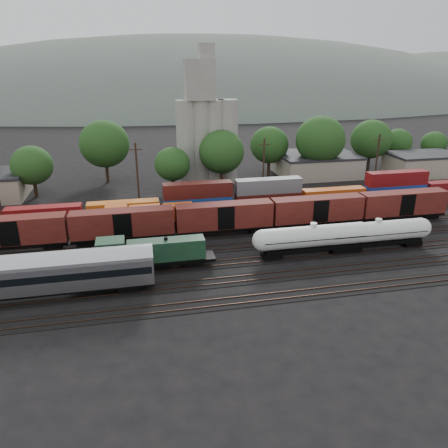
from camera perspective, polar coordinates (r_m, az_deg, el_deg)
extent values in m
plane|color=black|center=(64.10, 0.42, -3.12)|extent=(600.00, 600.00, 0.00)
cube|color=black|center=(51.13, 4.08, -9.73)|extent=(180.00, 3.20, 0.08)
cube|color=#382319|center=(50.49, 4.31, -10.05)|extent=(180.00, 0.08, 0.16)
cube|color=#382319|center=(51.68, 3.86, -9.26)|extent=(180.00, 0.08, 0.16)
cube|color=black|center=(55.33, 2.66, -7.17)|extent=(180.00, 3.20, 0.08)
cube|color=#382319|center=(54.68, 2.85, -7.44)|extent=(180.00, 0.08, 0.16)
cube|color=#382319|center=(55.91, 2.48, -6.77)|extent=(180.00, 0.08, 0.16)
cube|color=black|center=(59.66, 1.46, -4.98)|extent=(180.00, 3.20, 0.08)
cube|color=#382319|center=(59.00, 1.62, -5.21)|extent=(180.00, 0.08, 0.16)
cube|color=#382319|center=(60.25, 1.30, -4.63)|extent=(180.00, 0.08, 0.16)
cube|color=black|center=(64.09, 0.42, -3.09)|extent=(180.00, 3.20, 0.08)
cube|color=#382319|center=(63.41, 0.56, -3.28)|extent=(180.00, 0.08, 0.16)
cube|color=#382319|center=(64.70, 0.29, -2.78)|extent=(180.00, 0.08, 0.16)
cube|color=black|center=(68.59, -0.47, -1.44)|extent=(180.00, 3.20, 0.08)
cube|color=#382319|center=(67.91, -0.35, -1.60)|extent=(180.00, 0.08, 0.16)
cube|color=#382319|center=(69.21, -0.59, -1.16)|extent=(180.00, 0.08, 0.16)
cube|color=black|center=(73.16, -1.26, 0.00)|extent=(180.00, 3.20, 0.08)
cube|color=#382319|center=(72.47, -1.15, -0.14)|extent=(180.00, 0.08, 0.16)
cube|color=#382319|center=(73.79, -1.36, 0.25)|extent=(180.00, 0.08, 0.16)
cube|color=black|center=(77.78, -1.95, 1.27)|extent=(180.00, 3.20, 0.08)
cube|color=#382319|center=(77.09, -1.85, 1.15)|extent=(180.00, 0.08, 0.16)
cube|color=#382319|center=(78.42, -2.04, 1.50)|extent=(180.00, 0.08, 0.16)
cube|color=black|center=(57.79, -9.44, -4.81)|extent=(16.60, 2.83, 0.39)
cube|color=black|center=(57.98, -9.42, -5.21)|extent=(4.88, 2.15, 0.78)
cube|color=#183B24|center=(57.24, -7.54, -3.29)|extent=(9.96, 2.34, 2.64)
cube|color=#183B24|center=(57.13, -14.54, -3.54)|extent=(3.52, 2.83, 3.22)
cube|color=black|center=(56.73, -14.63, -2.59)|extent=(3.61, 2.93, 0.88)
cube|color=#183B24|center=(57.62, -16.79, -4.36)|extent=(1.56, 2.34, 1.76)
cylinder|color=black|center=(56.67, -7.61, -1.94)|extent=(0.49, 0.49, 0.49)
cube|color=black|center=(58.17, -14.66, -5.75)|extent=(2.54, 1.95, 0.68)
cube|color=black|center=(58.43, -4.18, -4.96)|extent=(2.54, 1.95, 0.68)
cylinder|color=silver|center=(61.82, 11.52, -1.56)|extent=(14.41, 2.97, 2.97)
sphere|color=silver|center=(59.43, 5.12, -2.13)|extent=(2.97, 2.97, 2.97)
sphere|color=silver|center=(64.93, 17.38, -1.02)|extent=(2.97, 2.97, 2.97)
cylinder|color=silver|center=(61.21, 11.63, -0.10)|extent=(0.92, 0.92, 0.51)
cube|color=black|center=(61.82, 11.52, -1.56)|extent=(14.74, 3.11, 0.08)
cube|color=black|center=(62.45, 11.42, -2.95)|extent=(13.92, 2.25, 0.51)
cube|color=black|center=(60.71, 6.24, -3.99)|extent=(2.66, 2.05, 0.72)
cube|color=black|center=(65.15, 16.16, -2.95)|extent=(2.66, 2.05, 0.72)
cylinder|color=silver|center=(66.26, 19.38, -0.89)|extent=(14.01, 2.88, 2.88)
sphere|color=silver|center=(63.00, 13.91, -1.41)|extent=(2.88, 2.88, 2.88)
sphere|color=silver|center=(70.06, 24.31, -0.42)|extent=(2.88, 2.88, 2.88)
cylinder|color=silver|center=(65.70, 19.55, 0.44)|extent=(0.90, 0.90, 0.50)
cube|color=black|center=(66.26, 19.38, -0.89)|extent=(14.33, 3.02, 0.08)
cube|color=black|center=(66.83, 19.22, -2.16)|extent=(13.53, 2.19, 0.50)
cube|color=black|center=(64.37, 14.77, -3.12)|extent=(2.59, 1.99, 0.70)
cube|color=black|center=(70.09, 23.20, -2.17)|extent=(2.59, 1.99, 0.70)
cube|color=silver|center=(53.66, -22.37, -6.42)|extent=(24.39, 2.95, 3.05)
cylinder|color=silver|center=(53.03, -22.59, -4.95)|extent=(24.39, 2.95, 2.95)
cube|color=black|center=(53.51, -22.43, -6.07)|extent=(23.90, 3.01, 0.85)
cube|color=black|center=(54.38, -22.14, -7.95)|extent=(24.39, 2.64, 0.41)
cube|color=black|center=(53.60, -12.22, -7.90)|extent=(2.64, 2.03, 0.71)
cube|color=black|center=(71.67, -9.69, 0.26)|extent=(16.88, 2.72, 0.38)
cube|color=black|center=(71.81, -9.67, -0.05)|extent=(4.69, 2.06, 0.75)
cube|color=#C34A11|center=(71.27, -8.13, 1.48)|extent=(10.13, 2.25, 2.53)
cube|color=#C34A11|center=(71.13, -13.84, 1.27)|extent=(3.38, 2.72, 3.09)
cube|color=black|center=(70.82, -13.91, 2.03)|extent=(3.47, 2.81, 0.84)
cube|color=#C34A11|center=(71.50, -15.68, 0.60)|extent=(1.50, 2.25, 1.69)
cylinder|color=black|center=(70.82, -8.19, 2.55)|extent=(0.47, 0.47, 0.47)
cube|color=black|center=(71.94, -13.95, -0.51)|extent=(2.44, 1.88, 0.66)
cube|color=black|center=(72.23, -5.38, 0.12)|extent=(2.44, 1.88, 0.66)
cube|color=black|center=(69.24, -25.78, -2.36)|extent=(15.00, 2.60, 0.40)
cube|color=#541914|center=(68.52, -26.05, -0.74)|extent=(15.00, 2.90, 3.80)
cube|color=black|center=(67.02, -12.96, -1.48)|extent=(15.00, 2.60, 0.40)
cube|color=#541914|center=(66.27, -13.10, 0.21)|extent=(15.00, 2.90, 3.80)
cube|color=black|center=(68.28, 0.04, -0.50)|extent=(15.00, 2.60, 0.40)
cube|color=#541914|center=(67.55, 0.04, 1.16)|extent=(15.00, 2.90, 3.80)
cube|color=black|center=(72.85, 11.97, 0.42)|extent=(15.00, 2.60, 0.40)
cube|color=#541914|center=(72.17, 12.09, 1.98)|extent=(15.00, 2.90, 3.80)
cube|color=black|center=(80.17, 22.11, 1.19)|extent=(15.00, 2.60, 0.40)
cube|color=#541914|center=(79.55, 22.31, 2.61)|extent=(15.00, 2.90, 3.80)
cube|color=black|center=(77.63, -1.95, 1.59)|extent=(160.00, 2.60, 0.60)
cube|color=maroon|center=(77.53, -22.46, 1.21)|extent=(12.00, 2.40, 2.60)
cube|color=#CF6015|center=(76.11, -12.98, 1.94)|extent=(12.00, 2.40, 2.60)
cube|color=#153C95|center=(76.83, -3.41, 2.62)|extent=(12.00, 2.40, 2.60)
cube|color=#4B1611|center=(76.06, -3.45, 4.48)|extent=(12.00, 2.40, 2.60)
cube|color=#481510|center=(79.62, 5.74, 3.20)|extent=(12.00, 2.40, 2.60)
cube|color=slate|center=(78.88, 5.81, 5.00)|extent=(12.00, 2.40, 2.60)
cube|color=#CA5114|center=(84.28, 14.09, 3.66)|extent=(12.00, 2.40, 2.60)
cube|color=navy|center=(90.53, 21.43, 4.00)|extent=(12.00, 2.40, 2.60)
cube|color=maroon|center=(89.88, 21.65, 5.59)|extent=(12.00, 2.40, 2.60)
cylinder|color=gray|center=(95.50, -4.87, 10.43)|extent=(4.40, 4.40, 18.00)
cylinder|color=gray|center=(95.91, -3.07, 10.52)|extent=(4.40, 4.40, 18.00)
cylinder|color=gray|center=(96.41, -1.27, 10.60)|extent=(4.40, 4.40, 18.00)
cylinder|color=gray|center=(97.01, 0.50, 10.66)|extent=(4.40, 4.40, 18.00)
cube|color=gray|center=(94.49, -3.22, 18.30)|extent=(6.00, 5.00, 8.00)
cube|color=gray|center=(94.66, -2.32, 21.35)|extent=(3.00, 3.00, 4.00)
cube|color=#9E937F|center=(107.01, 11.93, 7.51)|extent=(18.00, 14.00, 4.60)
cube|color=#232326|center=(106.47, 12.03, 8.84)|extent=(18.36, 14.28, 0.50)
cube|color=#9E937F|center=(115.24, 24.50, 7.02)|extent=(16.00, 10.00, 4.60)
cube|color=#232326|center=(114.74, 24.69, 8.25)|extent=(16.32, 10.20, 0.50)
cylinder|color=black|center=(95.35, -23.37, 4.14)|extent=(0.70, 0.70, 2.96)
ellipsoid|color=#244D1C|center=(94.20, -23.80, 7.03)|extent=(8.03, 8.03, 7.61)
cylinder|color=black|center=(101.61, -14.99, 6.38)|extent=(0.70, 0.70, 3.97)
ellipsoid|color=#244D1C|center=(100.25, -15.35, 10.07)|extent=(10.78, 10.78, 10.21)
cylinder|color=black|center=(91.82, -6.66, 5.04)|extent=(0.70, 0.70, 2.68)
ellipsoid|color=#244D1C|center=(90.72, -6.77, 7.78)|extent=(7.27, 7.27, 6.89)
cylinder|color=black|center=(94.60, -0.31, 5.91)|extent=(0.70, 0.70, 3.52)
ellipsoid|color=#244D1C|center=(93.27, -0.32, 9.42)|extent=(9.55, 9.55, 9.05)
cylinder|color=black|center=(105.20, 5.83, 7.26)|extent=(0.70, 0.70, 3.30)
ellipsoid|color=#244D1C|center=(104.06, 5.94, 10.23)|extent=(8.97, 8.97, 8.50)
cylinder|color=black|center=(103.88, 12.18, 6.96)|extent=(0.70, 0.70, 4.10)
ellipsoid|color=#244D1C|center=(102.52, 12.47, 10.69)|extent=(11.13, 11.13, 10.54)
cylinder|color=black|center=(114.49, 18.32, 7.50)|extent=(0.70, 0.70, 3.59)
ellipsoid|color=#244D1C|center=(113.38, 18.67, 10.46)|extent=(9.76, 9.76, 9.24)
cylinder|color=black|center=(124.07, 21.45, 7.86)|extent=(0.70, 0.70, 2.69)
ellipsoid|color=#244D1C|center=(123.26, 21.73, 9.89)|extent=(7.29, 7.29, 6.91)
cylinder|color=black|center=(129.11, 25.45, 7.68)|extent=(0.70, 0.70, 2.42)
ellipsoid|color=#244D1C|center=(128.39, 25.73, 9.44)|extent=(6.58, 6.58, 6.23)
cylinder|color=black|center=(81.73, -11.24, 6.21)|extent=(0.36, 0.36, 12.00)
cube|color=black|center=(80.69, -11.47, 9.51)|extent=(2.20, 0.18, 0.18)
cylinder|color=black|center=(85.36, 5.18, 7.13)|extent=(0.36, 0.36, 12.00)
cube|color=black|center=(84.37, 5.28, 10.30)|extent=(2.20, 0.18, 0.18)
cylinder|color=black|center=(95.10, 19.27, 7.47)|extent=(0.36, 0.36, 12.00)
cube|color=black|center=(94.22, 19.62, 10.30)|extent=(2.20, 0.18, 0.18)
ellipsoid|color=#59665B|center=(325.26, -2.59, 12.06)|extent=(520.00, 286.00, 130.00)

